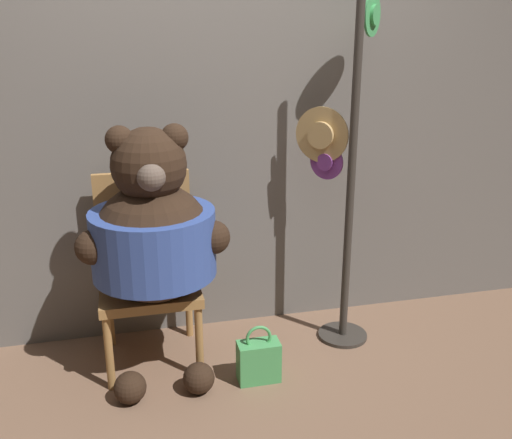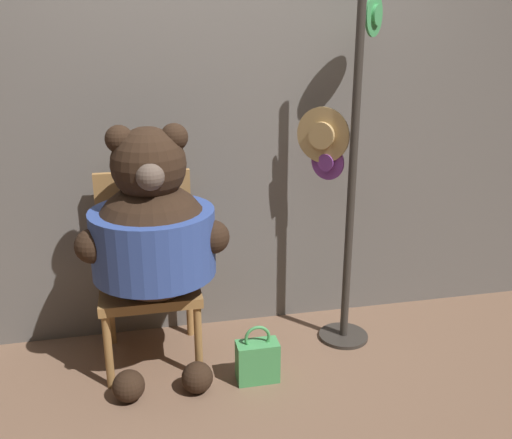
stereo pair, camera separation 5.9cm
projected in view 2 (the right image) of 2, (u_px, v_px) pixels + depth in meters
The scene contains 6 objects.
ground_plane at pixel (231, 377), 2.92m from camera, with size 14.00×14.00×0.00m, color brown.
wall_back at pixel (208, 117), 3.11m from camera, with size 8.00×0.10×2.47m.
chair at pixel (148, 264), 3.01m from camera, with size 0.50×0.49×0.99m.
teddy_bear at pixel (153, 234), 2.78m from camera, with size 0.74×0.65×1.28m.
hat_display_rack at pixel (343, 179), 3.04m from camera, with size 0.44×0.36×1.87m.
handbag_on_ground at pixel (257, 360), 2.87m from camera, with size 0.21×0.11×0.31m.
Camera 2 is at (-0.41, -2.47, 1.71)m, focal length 40.00 mm.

